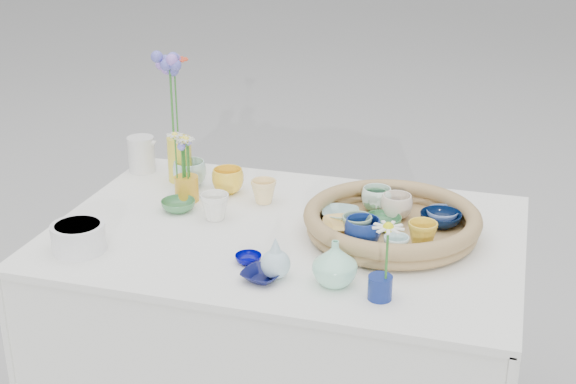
# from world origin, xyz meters

# --- Properties ---
(wicker_tray) EXTENTS (0.47, 0.47, 0.08)m
(wicker_tray) POSITION_xyz_m (0.28, 0.05, 0.80)
(wicker_tray) COLOR olive
(wicker_tray) RESTS_ON display_table
(tray_ceramic_0) EXTENTS (0.13, 0.13, 0.04)m
(tray_ceramic_0) POSITION_xyz_m (0.24, 0.20, 0.80)
(tray_ceramic_0) COLOR #02165E
(tray_ceramic_0) RESTS_ON wicker_tray
(tray_ceramic_1) EXTENTS (0.14, 0.14, 0.04)m
(tray_ceramic_1) POSITION_xyz_m (0.40, 0.11, 0.80)
(tray_ceramic_1) COLOR black
(tray_ceramic_1) RESTS_ON wicker_tray
(tray_ceramic_2) EXTENTS (0.08, 0.08, 0.07)m
(tray_ceramic_2) POSITION_xyz_m (0.37, -0.04, 0.82)
(tray_ceramic_2) COLOR gold
(tray_ceramic_2) RESTS_ON wicker_tray
(tray_ceramic_3) EXTENTS (0.11, 0.11, 0.03)m
(tray_ceramic_3) POSITION_xyz_m (0.26, 0.05, 0.80)
(tray_ceramic_3) COLOR #367343
(tray_ceramic_3) RESTS_ON wicker_tray
(tray_ceramic_4) EXTENTS (0.08, 0.08, 0.07)m
(tray_ceramic_4) POSITION_xyz_m (0.21, -0.05, 0.82)
(tray_ceramic_4) COLOR #84AB84
(tray_ceramic_4) RESTS_ON wicker_tray
(tray_ceramic_5) EXTENTS (0.11, 0.11, 0.02)m
(tray_ceramic_5) POSITION_xyz_m (0.13, 0.08, 0.80)
(tray_ceramic_5) COLOR #8EB8B4
(tray_ceramic_5) RESTS_ON wicker_tray
(tray_ceramic_6) EXTENTS (0.10, 0.10, 0.07)m
(tray_ceramic_6) POSITION_xyz_m (0.22, 0.17, 0.82)
(tray_ceramic_6) COLOR white
(tray_ceramic_6) RESTS_ON wicker_tray
(tray_ceramic_7) EXTENTS (0.10, 0.10, 0.07)m
(tray_ceramic_7) POSITION_xyz_m (0.28, 0.13, 0.82)
(tray_ceramic_7) COLOR beige
(tray_ceramic_7) RESTS_ON wicker_tray
(tray_ceramic_8) EXTENTS (0.09, 0.09, 0.03)m
(tray_ceramic_8) POSITION_xyz_m (0.40, 0.15, 0.80)
(tray_ceramic_8) COLOR #90B4F5
(tray_ceramic_8) RESTS_ON wicker_tray
(tray_ceramic_9) EXTENTS (0.10, 0.10, 0.07)m
(tray_ceramic_9) POSITION_xyz_m (0.22, -0.07, 0.82)
(tray_ceramic_9) COLOR navy
(tray_ceramic_9) RESTS_ON wicker_tray
(tray_ceramic_10) EXTENTS (0.15, 0.15, 0.03)m
(tray_ceramic_10) POSITION_xyz_m (0.16, 0.00, 0.80)
(tray_ceramic_10) COLOR #DEB15B
(tray_ceramic_10) RESTS_ON wicker_tray
(tray_ceramic_11) EXTENTS (0.08, 0.08, 0.06)m
(tray_ceramic_11) POSITION_xyz_m (0.32, -0.12, 0.81)
(tray_ceramic_11) COLOR silver
(tray_ceramic_11) RESTS_ON wicker_tray
(tray_ceramic_12) EXTENTS (0.08, 0.08, 0.06)m
(tray_ceramic_12) POSITION_xyz_m (0.21, 0.16, 0.81)
(tray_ceramic_12) COLOR #629F6C
(tray_ceramic_12) RESTS_ON wicker_tray
(loose_ceramic_0) EXTENTS (0.12, 0.12, 0.08)m
(loose_ceramic_0) POSITION_xyz_m (-0.25, 0.21, 0.80)
(loose_ceramic_0) COLOR yellow
(loose_ceramic_0) RESTS_ON display_table
(loose_ceramic_1) EXTENTS (0.10, 0.10, 0.07)m
(loose_ceramic_1) POSITION_xyz_m (-0.12, 0.17, 0.80)
(loose_ceramic_1) COLOR #FFDC8F
(loose_ceramic_1) RESTS_ON display_table
(loose_ceramic_2) EXTENTS (0.12, 0.12, 0.03)m
(loose_ceramic_2) POSITION_xyz_m (-0.34, 0.04, 0.78)
(loose_ceramic_2) COLOR #3E7B48
(loose_ceramic_2) RESTS_ON display_table
(loose_ceramic_3) EXTENTS (0.09, 0.09, 0.08)m
(loose_ceramic_3) POSITION_xyz_m (-0.21, 0.02, 0.80)
(loose_ceramic_3) COLOR white
(loose_ceramic_3) RESTS_ON display_table
(loose_ceramic_4) EXTENTS (0.07, 0.07, 0.02)m
(loose_ceramic_4) POSITION_xyz_m (-0.04, -0.21, 0.78)
(loose_ceramic_4) COLOR #000071
(loose_ceramic_4) RESTS_ON display_table
(loose_ceramic_5) EXTENTS (0.11, 0.11, 0.08)m
(loose_ceramic_5) POSITION_xyz_m (-0.38, 0.23, 0.81)
(loose_ceramic_5) COLOR #A9D2CA
(loose_ceramic_5) RESTS_ON display_table
(loose_ceramic_6) EXTENTS (0.11, 0.11, 0.02)m
(loose_ceramic_6) POSITION_xyz_m (0.03, -0.29, 0.78)
(loose_ceramic_6) COLOR #0A0E3F
(loose_ceramic_6) RESTS_ON display_table
(fluted_bowl) EXTENTS (0.17, 0.17, 0.07)m
(fluted_bowl) POSITION_xyz_m (-0.48, -0.27, 0.80)
(fluted_bowl) COLOR white
(fluted_bowl) RESTS_ON display_table
(bud_vase_paleblue) EXTENTS (0.09, 0.09, 0.11)m
(bud_vase_paleblue) POSITION_xyz_m (0.05, -0.26, 0.82)
(bud_vase_paleblue) COLOR #A7C7D4
(bud_vase_paleblue) RESTS_ON display_table
(bud_vase_seafoam) EXTENTS (0.13, 0.13, 0.11)m
(bud_vase_seafoam) POSITION_xyz_m (0.20, -0.26, 0.82)
(bud_vase_seafoam) COLOR #9DEAC4
(bud_vase_seafoam) RESTS_ON display_table
(bud_vase_cobalt) EXTENTS (0.07, 0.07, 0.06)m
(bud_vase_cobalt) POSITION_xyz_m (0.31, -0.29, 0.79)
(bud_vase_cobalt) COLOR navy
(bud_vase_cobalt) RESTS_ON display_table
(single_daisy) EXTENTS (0.09, 0.09, 0.15)m
(single_daisy) POSITION_xyz_m (0.32, -0.30, 0.88)
(single_daisy) COLOR white
(single_daisy) RESTS_ON bud_vase_cobalt
(tall_vase_yellow) EXTENTS (0.09, 0.09, 0.14)m
(tall_vase_yellow) POSITION_xyz_m (-0.42, 0.27, 0.84)
(tall_vase_yellow) COLOR gold
(tall_vase_yellow) RESTS_ON display_table
(gerbera) EXTENTS (0.12, 0.12, 0.26)m
(gerbera) POSITION_xyz_m (-0.43, 0.27, 1.03)
(gerbera) COLOR red
(gerbera) RESTS_ON tall_vase_yellow
(hydrangea) EXTENTS (0.09, 0.09, 0.32)m
(hydrangea) POSITION_xyz_m (-0.44, 0.25, 1.02)
(hydrangea) COLOR #5556B6
(hydrangea) RESTS_ON tall_vase_yellow
(white_pitcher) EXTENTS (0.13, 0.10, 0.11)m
(white_pitcher) POSITION_xyz_m (-0.58, 0.31, 0.82)
(white_pitcher) COLOR silver
(white_pitcher) RESTS_ON display_table
(daisy_cup) EXTENTS (0.08, 0.08, 0.08)m
(daisy_cup) POSITION_xyz_m (-0.34, 0.12, 0.80)
(daisy_cup) COLOR gold
(daisy_cup) RESTS_ON display_table
(daisy_posy) EXTENTS (0.10, 0.10, 0.15)m
(daisy_posy) POSITION_xyz_m (-0.34, 0.12, 0.92)
(daisy_posy) COLOR silver
(daisy_posy) RESTS_ON daisy_cup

